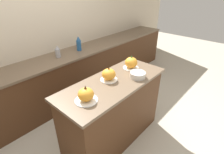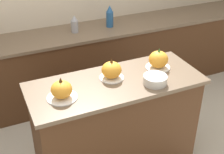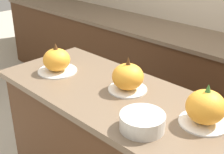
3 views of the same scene
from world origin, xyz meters
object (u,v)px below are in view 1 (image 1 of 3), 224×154
bottle_tall (79,44)px  bottle_short (58,52)px  pumpkin_cake_center (109,75)px  mixing_bowl (138,75)px  pumpkin_cake_left (86,95)px  pumpkin_cake_right (131,63)px

bottle_tall → bottle_short: (-0.44, 0.00, -0.03)m
pumpkin_cake_center → mixing_bowl: size_ratio=1.07×
bottle_tall → pumpkin_cake_center: bearing=-113.0°
pumpkin_cake_left → bottle_tall: 1.67m
pumpkin_cake_right → bottle_tall: size_ratio=0.82×
pumpkin_cake_left → bottle_short: (0.54, 1.35, -0.03)m
bottle_tall → mixing_bowl: 1.47m
pumpkin_cake_left → mixing_bowl: bearing=-8.1°
pumpkin_cake_center → bottle_tall: bottle_tall is taller
bottle_tall → pumpkin_cake_right: bearing=-93.2°
pumpkin_cake_center → bottle_tall: bearing=67.0°
bottle_short → mixing_bowl: bearing=-81.7°
pumpkin_cake_right → bottle_short: bearing=107.0°
pumpkin_cake_left → pumpkin_cake_center: size_ratio=1.13×
pumpkin_cake_left → mixing_bowl: pumpkin_cake_left is taller
bottle_short → mixing_bowl: 1.47m
pumpkin_cake_left → bottle_tall: bearing=53.7°
pumpkin_cake_right → mixing_bowl: size_ratio=1.12×
mixing_bowl → pumpkin_cake_left: bearing=171.9°
pumpkin_cake_right → pumpkin_cake_left: bearing=-172.7°
pumpkin_cake_center → pumpkin_cake_right: bearing=-0.2°
pumpkin_cake_right → mixing_bowl: pumpkin_cake_right is taller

